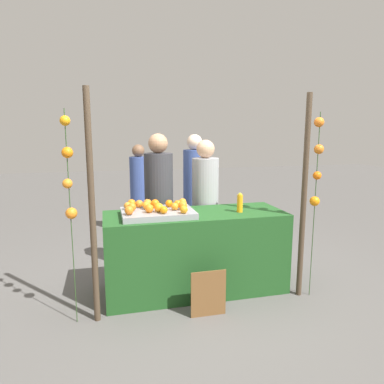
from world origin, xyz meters
TOP-DOWN VIEW (x-y plane):
  - ground_plane at (0.00, 0.00)m, footprint 24.00×24.00m
  - stall_counter at (0.00, 0.00)m, footprint 1.92×0.70m
  - orange_tray at (-0.41, -0.04)m, footprint 0.73×0.51m
  - orange_0 at (-0.41, -0.11)m, footprint 0.09×0.09m
  - orange_1 at (-0.66, 0.16)m, footprint 0.09×0.09m
  - orange_2 at (-0.51, -0.12)m, footprint 0.09×0.09m
  - orange_3 at (-0.71, -0.17)m, footprint 0.09×0.09m
  - orange_4 at (-0.42, 0.09)m, footprint 0.09×0.09m
  - orange_5 at (-0.37, -0.20)m, footprint 0.08×0.08m
  - orange_6 at (-0.58, 0.14)m, footprint 0.08×0.08m
  - orange_7 at (-0.15, -0.08)m, footprint 0.09×0.09m
  - orange_8 at (-0.19, 0.04)m, footprint 0.08×0.08m
  - orange_9 at (-0.18, -0.24)m, footprint 0.08×0.08m
  - orange_10 at (-0.12, 0.09)m, footprint 0.08×0.08m
  - orange_11 at (-0.49, 0.12)m, footprint 0.09×0.09m
  - orange_12 at (-0.27, 0.09)m, footprint 0.08×0.08m
  - orange_13 at (-0.67, -0.01)m, footprint 0.09×0.09m
  - orange_14 at (-0.70, 0.07)m, footprint 0.08×0.08m
  - orange_15 at (-0.52, 0.04)m, footprint 0.08×0.08m
  - orange_16 at (-0.24, -0.08)m, footprint 0.08×0.08m
  - juice_bottle at (0.47, -0.08)m, footprint 0.06×0.06m
  - chalkboard_sign at (-0.02, -0.56)m, footprint 0.34×0.03m
  - vendor_left at (-0.30, 0.57)m, footprint 0.34×0.34m
  - vendor_right at (0.26, 0.54)m, footprint 0.32×0.32m
  - crowd_person_0 at (0.38, 1.49)m, footprint 0.34×0.34m
  - crowd_person_1 at (-0.37, 2.30)m, footprint 0.30×0.30m
  - canopy_post_left at (-1.04, -0.39)m, footprint 0.06×0.06m
  - canopy_post_right at (1.04, -0.39)m, footprint 0.06×0.06m
  - garland_strand_left at (-1.22, -0.38)m, footprint 0.11×0.11m
  - garland_strand_right at (1.14, -0.43)m, footprint 0.11×0.10m

SIDE VIEW (x-z plane):
  - ground_plane at x=0.00m, z-range 0.00..0.00m
  - chalkboard_sign at x=-0.02m, z-range -0.01..0.45m
  - stall_counter at x=0.00m, z-range 0.00..0.87m
  - crowd_person_1 at x=-0.37m, z-range -0.05..1.45m
  - vendor_right at x=0.26m, z-range -0.06..1.56m
  - crowd_person_0 at x=0.38m, z-range -0.06..1.62m
  - vendor_left at x=-0.30m, z-range -0.06..1.64m
  - orange_tray at x=-0.41m, z-range 0.87..0.93m
  - juice_bottle at x=0.47m, z-range 0.86..1.07m
  - orange_5 at x=-0.37m, z-range 0.93..1.00m
  - orange_12 at x=-0.27m, z-range 0.93..1.00m
  - orange_9 at x=-0.18m, z-range 0.93..1.00m
  - orange_14 at x=-0.70m, z-range 0.93..1.00m
  - orange_16 at x=-0.24m, z-range 0.93..1.00m
  - orange_8 at x=-0.19m, z-range 0.93..1.00m
  - orange_15 at x=-0.52m, z-range 0.93..1.00m
  - orange_6 at x=-0.58m, z-range 0.93..1.01m
  - orange_10 at x=-0.12m, z-range 0.93..1.01m
  - orange_13 at x=-0.67m, z-range 0.93..1.01m
  - orange_2 at x=-0.51m, z-range 0.93..1.01m
  - orange_3 at x=-0.71m, z-range 0.93..1.01m
  - orange_1 at x=-0.66m, z-range 0.93..1.01m
  - orange_4 at x=-0.42m, z-range 0.93..1.01m
  - orange_7 at x=-0.15m, z-range 0.93..1.01m
  - orange_11 at x=-0.49m, z-range 0.93..1.02m
  - orange_0 at x=-0.41m, z-range 0.93..1.02m
  - canopy_post_left at x=-1.04m, z-range 0.00..2.09m
  - canopy_post_right at x=1.04m, z-range 0.00..2.09m
  - garland_strand_left at x=-1.22m, z-range 0.41..2.31m
  - garland_strand_right at x=1.14m, z-range 0.45..2.36m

